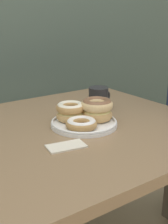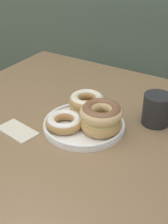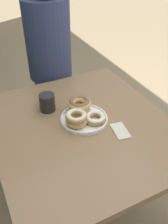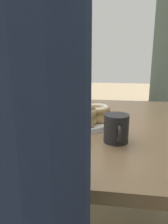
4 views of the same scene
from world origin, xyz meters
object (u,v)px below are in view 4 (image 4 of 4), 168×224
(dining_table, at_px, (90,136))
(napkin, at_px, (65,113))
(coffee_mug, at_px, (116,128))
(donut_plate, at_px, (85,116))

(dining_table, relative_size, napkin, 7.51)
(coffee_mug, distance_m, napkin, 0.47)
(dining_table, xyz_separation_m, coffee_mug, (0.23, 0.12, 0.12))
(dining_table, relative_size, donut_plate, 3.72)
(napkin, bearing_deg, dining_table, 49.25)
(donut_plate, bearing_deg, napkin, -142.00)
(dining_table, xyz_separation_m, napkin, (-0.14, -0.16, 0.07))
(coffee_mug, xyz_separation_m, napkin, (-0.37, -0.29, -0.05))
(donut_plate, relative_size, napkin, 2.02)
(coffee_mug, bearing_deg, napkin, -142.04)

